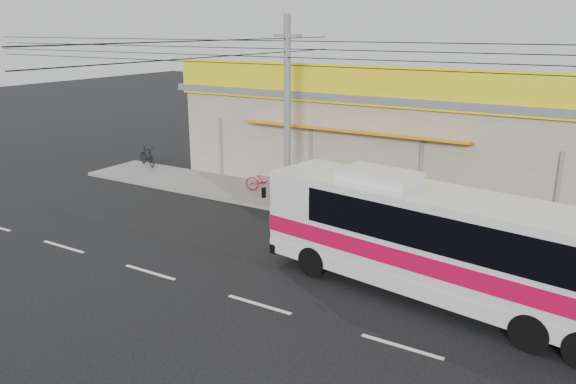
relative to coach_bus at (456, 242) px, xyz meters
name	(u,v)px	position (x,y,z in m)	size (l,w,h in m)	color
ground	(305,271)	(-4.39, -0.23, -1.77)	(120.00, 120.00, 0.00)	black
sidewalk	(380,215)	(-4.39, 5.77, -1.70)	(30.00, 3.20, 0.15)	gray
lane_markings	(259,305)	(-4.39, -2.73, -1.77)	(50.00, 0.12, 0.01)	silver
storefront_building	(428,137)	(-4.39, 11.31, 0.53)	(22.60, 9.20, 5.70)	gray
coach_bus	(456,242)	(0.00, 0.00, 0.00)	(10.98, 3.94, 3.31)	silver
motorbike_red	(265,181)	(-9.92, 5.99, -1.14)	(0.65, 1.85, 0.97)	maroon
motorbike_dark	(147,156)	(-17.89, 6.81, -1.11)	(0.48, 1.71, 1.03)	black
utility_pole	(287,52)	(-7.57, 3.97, 4.52)	(34.00, 14.00, 7.63)	slate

